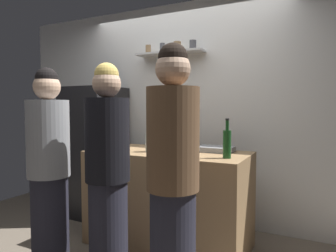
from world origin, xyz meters
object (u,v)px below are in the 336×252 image
Objects in this scene: water_bottle_plastic at (150,142)px; person_brown_jacket at (173,182)px; baking_pan at (216,149)px; person_blonde at (108,175)px; utensil_holder at (115,142)px; person_grey_hoodie at (49,171)px; refrigerator at (95,151)px; wine_bottle_dark_glass at (169,136)px; wine_bottle_green_glass at (227,143)px.

person_brown_jacket is at bearing -51.81° from water_bottle_plastic.
baking_pan is 0.20× the size of person_blonde.
water_bottle_plastic is 0.12× the size of person_blonde.
person_blonde is (0.03, -0.70, -0.18)m from water_bottle_plastic.
baking_pan is 0.19× the size of person_brown_jacket.
utensil_holder is 0.13× the size of person_grey_hoodie.
utensil_holder is 1.42m from person_brown_jacket.
person_grey_hoodie is (-1.15, 0.04, -0.05)m from person_brown_jacket.
person_grey_hoodie reaches higher than water_bottle_plastic.
person_brown_jacket reaches higher than refrigerator.
baking_pan is at bearing 27.43° from water_bottle_plastic.
person_grey_hoodie is at bearing -135.12° from baking_pan.
wine_bottle_dark_glass is at bearing 33.91° from utensil_holder.
baking_pan is 1.14m from person_blonde.
refrigerator is 7.16× the size of utensil_holder.
utensil_holder is 1.06× the size of water_bottle_plastic.
person_blonde is (-0.54, -1.00, -0.11)m from baking_pan.
wine_bottle_dark_glass reaches higher than water_bottle_plastic.
utensil_holder is at bearing 175.57° from wine_bottle_green_glass.
person_brown_jacket reaches higher than utensil_holder.
person_grey_hoodie is (-0.54, -0.08, -0.01)m from person_blonde.
wine_bottle_dark_glass is 1.55× the size of water_bottle_plastic.
refrigerator is 4.75× the size of wine_bottle_green_glass.
person_grey_hoodie is (-1.28, -0.75, -0.22)m from wine_bottle_green_glass.
person_grey_hoodie is at bearing -123.27° from water_bottle_plastic.
wine_bottle_green_glass is 0.20× the size of person_blonde.
refrigerator is at bearing 156.45° from water_bottle_plastic.
person_brown_jacket is 0.62m from person_blonde.
water_bottle_plastic is at bearing 96.75° from person_grey_hoodie.
person_brown_jacket is (1.73, -1.29, 0.08)m from refrigerator.
refrigerator is 4.91× the size of wine_bottle_dark_glass.
wine_bottle_dark_glass is 0.87m from wine_bottle_green_glass.
baking_pan is 0.40m from wine_bottle_green_glass.
refrigerator is at bearing 177.00° from person_brown_jacket.
water_bottle_plastic is at bearing 177.57° from wine_bottle_green_glass.
person_brown_jacket is (0.64, -0.82, -0.14)m from water_bottle_plastic.
wine_bottle_dark_glass is 0.97× the size of wine_bottle_green_glass.
wine_bottle_green_glass is at bearing -57.88° from baking_pan.
water_bottle_plastic is 0.12× the size of person_brown_jacket.
wine_bottle_green_glass is (0.21, -0.33, 0.11)m from baking_pan.
person_grey_hoodie is (0.57, -1.25, 0.03)m from refrigerator.
wine_bottle_green_glass is 0.77m from water_bottle_plastic.
utensil_holder is at bearing -3.51° from person_blonde.
utensil_holder is 0.86m from person_grey_hoodie.
utensil_holder is 0.13× the size of person_brown_jacket.
person_grey_hoodie is at bearing -148.02° from person_brown_jacket.
water_bottle_plastic is (-0.77, 0.03, -0.04)m from wine_bottle_green_glass.
person_grey_hoodie reaches higher than baking_pan.
person_brown_jacket reaches higher than wine_bottle_green_glass.
person_brown_jacket is 1.04× the size of person_blonde.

